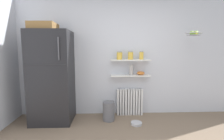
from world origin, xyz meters
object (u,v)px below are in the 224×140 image
(storage_jar_0, at_px, (120,56))
(refrigerator, at_px, (52,75))
(pet_food_bowl, at_px, (136,123))
(hanging_fruit_basket, at_px, (194,33))
(vase, at_px, (131,70))
(trash_bin, at_px, (109,111))
(storage_jar_2, at_px, (141,55))
(shelf_bowl, at_px, (141,73))
(radiator, at_px, (130,102))
(storage_jar_1, at_px, (131,55))

(storage_jar_0, bearing_deg, refrigerator, -170.64)
(pet_food_bowl, xyz_separation_m, hanging_fruit_basket, (1.15, 0.21, 1.74))
(pet_food_bowl, bearing_deg, vase, 94.91)
(refrigerator, relative_size, trash_bin, 5.05)
(vase, xyz_separation_m, pet_food_bowl, (0.04, -0.48, -0.99))
(storage_jar_2, xyz_separation_m, trash_bin, (-0.71, -0.26, -1.13))
(shelf_bowl, relative_size, pet_food_bowl, 0.79)
(refrigerator, xyz_separation_m, radiator, (1.60, 0.26, -0.65))
(trash_bin, bearing_deg, shelf_bowl, 20.08)
(hanging_fruit_basket, bearing_deg, shelf_bowl, 164.54)
(storage_jar_1, relative_size, storage_jar_2, 0.99)
(storage_jar_0, distance_m, shelf_bowl, 0.60)
(hanging_fruit_basket, bearing_deg, refrigerator, 179.09)
(storage_jar_2, bearing_deg, pet_food_bowl, -110.08)
(storage_jar_0, xyz_separation_m, hanging_fruit_basket, (1.44, -0.27, 0.44))
(vase, height_order, trash_bin, vase)
(refrigerator, bearing_deg, hanging_fruit_basket, -0.91)
(shelf_bowl, bearing_deg, pet_food_bowl, -109.35)
(radiator, bearing_deg, storage_jar_2, -7.25)
(vase, distance_m, pet_food_bowl, 1.10)
(radiator, xyz_separation_m, storage_jar_0, (-0.24, -0.03, 1.03))
(refrigerator, bearing_deg, vase, 7.92)
(storage_jar_2, bearing_deg, radiator, 172.75)
(radiator, xyz_separation_m, pet_food_bowl, (0.06, -0.51, -0.27))
(refrigerator, height_order, pet_food_bowl, refrigerator)
(radiator, height_order, shelf_bowl, shelf_bowl)
(vase, bearing_deg, storage_jar_0, 180.00)
(vase, bearing_deg, trash_bin, -152.46)
(radiator, xyz_separation_m, storage_jar_1, (0.00, -0.03, 1.03))
(radiator, xyz_separation_m, storage_jar_2, (0.24, -0.03, 1.04))
(radiator, relative_size, storage_jar_2, 3.27)
(refrigerator, height_order, storage_jar_1, refrigerator)
(pet_food_bowl, bearing_deg, storage_jar_2, 69.92)
(refrigerator, distance_m, shelf_bowl, 1.85)
(storage_jar_0, height_order, trash_bin, storage_jar_0)
(pet_food_bowl, bearing_deg, shelf_bowl, 70.65)
(radiator, distance_m, hanging_fruit_basket, 1.93)
(storage_jar_2, bearing_deg, trash_bin, -160.10)
(refrigerator, relative_size, pet_food_bowl, 9.02)
(vase, height_order, shelf_bowl, vase)
(vase, xyz_separation_m, shelf_bowl, (0.21, 0.00, -0.07))
(trash_bin, bearing_deg, storage_jar_1, 28.45)
(shelf_bowl, xyz_separation_m, hanging_fruit_basket, (0.98, -0.27, 0.82))
(storage_jar_0, xyz_separation_m, vase, (0.25, 0.00, -0.31))
(radiator, relative_size, pet_food_bowl, 2.68)
(radiator, distance_m, storage_jar_2, 1.06)
(storage_jar_2, distance_m, vase, 0.38)
(storage_jar_2, height_order, shelf_bowl, storage_jar_2)
(radiator, bearing_deg, hanging_fruit_basket, -13.98)
(pet_food_bowl, bearing_deg, storage_jar_1, 97.11)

